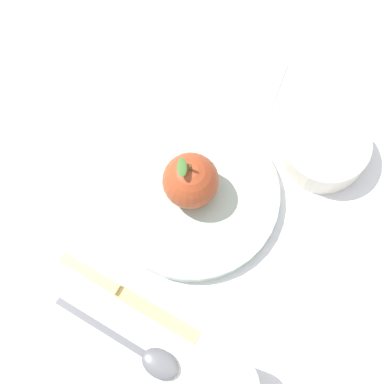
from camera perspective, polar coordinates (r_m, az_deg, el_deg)
name	(u,v)px	position (r m, az deg, el deg)	size (l,w,h in m)	color
ground_plane	(171,206)	(0.77, -2.12, -1.43)	(2.40, 2.40, 0.00)	silver
dinner_plate	(192,194)	(0.76, 0.00, -0.24)	(0.23, 0.23, 0.02)	#B2C6B2
apple	(191,181)	(0.72, -0.14, 1.13)	(0.07, 0.07, 0.09)	#9E3D1E
side_bowl	(325,147)	(0.79, 13.07, 4.41)	(0.12, 0.12, 0.04)	silver
knife	(116,289)	(0.74, -7.60, -9.58)	(0.17, 0.13, 0.01)	#D8B766
spoon	(146,355)	(0.72, -4.61, -15.89)	(0.16, 0.12, 0.01)	#59595E
linen_napkin	(230,76)	(0.85, 3.78, 11.44)	(0.11, 0.15, 0.00)	beige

